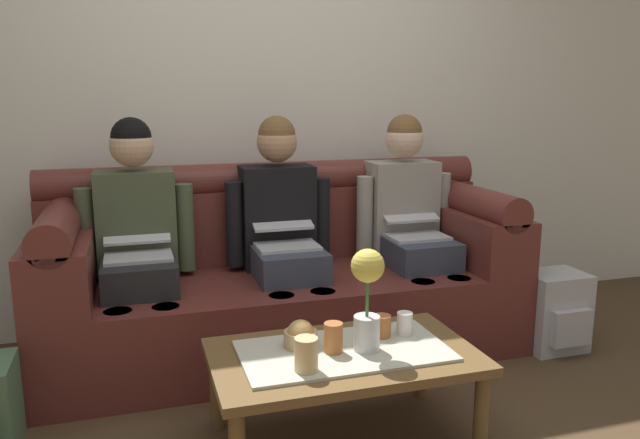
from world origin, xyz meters
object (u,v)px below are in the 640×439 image
Objects in this scene: flower_vase at (367,293)px; cup_near_left at (382,326)px; snack_bowl at (301,336)px; cup_far_center at (405,323)px; backpack_right at (554,312)px; coffee_table at (344,362)px; cup_far_left at (333,338)px; couch at (283,280)px; cup_near_right at (306,354)px; person_middle at (282,226)px; person_left at (137,236)px; person_right at (410,218)px.

flower_vase is 4.50× the size of cup_near_left.
cup_near_left is (0.34, 0.00, 0.00)m from snack_bowl.
cup_far_center is 1.19m from backpack_right.
cup_far_left reaches higher than coffee_table.
snack_bowl is at bearing -179.90° from cup_near_left.
couch is 19.94× the size of cup_near_right.
person_middle is 1.01m from cup_far_left.
person_left is at bearing -179.67° from couch.
backpack_right reaches higher than coffee_table.
cup_near_left is 0.72× the size of cup_near_right.
cup_far_center is (1.00, -0.90, -0.23)m from person_left.
person_left is at bearing 126.61° from coffee_table.
cup_near_right is 1.33× the size of cup_far_center.
couch reaches higher than snack_bowl.
person_left reaches higher than couch.
snack_bowl is (-0.15, -0.89, -0.23)m from person_middle.
flower_vase reaches higher than cup_far_left.
cup_near_left is at bearing 0.10° from snack_bowl.
person_right is 1.22× the size of coffee_table.
cup_far_left is at bearing -55.45° from person_left.
person_right is 9.49× the size of snack_bowl.
person_right reaches higher than flower_vase.
coffee_table is at bearing -27.33° from snack_bowl.
couch reaches higher than cup_far_left.
couch is at bearing 90.00° from person_middle.
flower_vase is at bearing -17.95° from coffee_table.
flower_vase is 0.29m from cup_far_center.
snack_bowl reaches higher than backpack_right.
snack_bowl is (-0.15, -0.90, 0.06)m from couch.
flower_vase is at bearing -156.86° from backpack_right.
flower_vase is 0.23m from cup_near_left.
person_left is (-0.72, -0.00, 0.29)m from couch.
person_left is at bearing 115.88° from cup_near_right.
person_left reaches higher than cup_near_left.
cup_far_left reaches higher than backpack_right.
person_middle is at bearing 87.36° from cup_far_left.
couch is 0.92m from cup_near_left.
person_right reaches higher than cup_far_left.
flower_vase is 0.21m from cup_far_left.
couch is 21.16× the size of cup_far_left.
cup_near_right is (-0.04, -0.21, 0.02)m from snack_bowl.
cup_far_center is at bearing 13.96° from coffee_table.
person_left is at bearing 138.15° from cup_far_center.
couch is 1.97× the size of person_right.
person_left reaches higher than cup_far_left.
cup_far_center is at bearing -41.85° from person_left.
couch reaches higher than cup_near_left.
cup_far_center is 0.22× the size of backpack_right.
flower_vase is (0.80, -1.00, -0.05)m from person_left.
cup_far_left reaches higher than cup_near_left.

